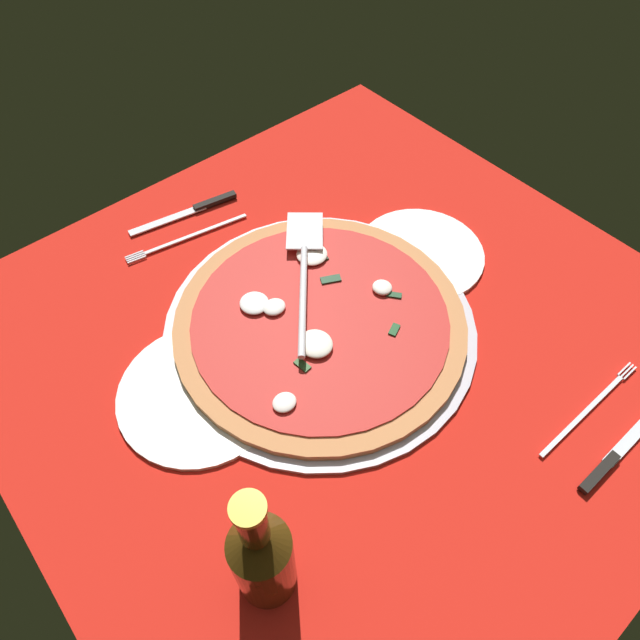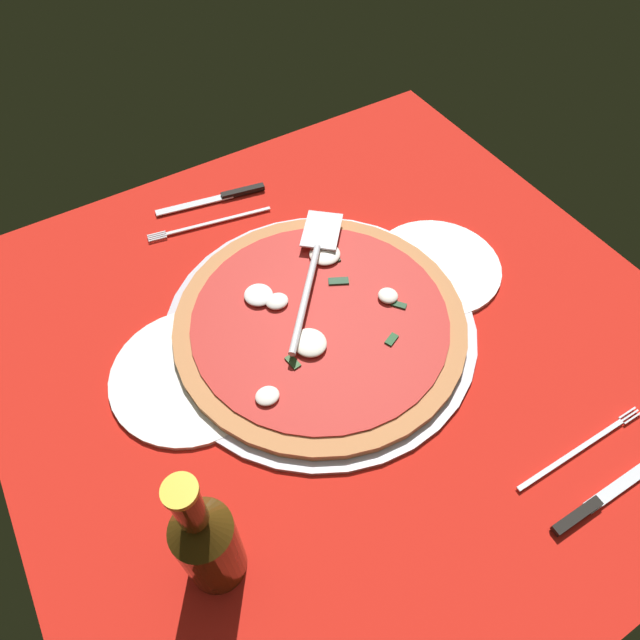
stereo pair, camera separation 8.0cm
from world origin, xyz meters
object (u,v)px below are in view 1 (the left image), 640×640
Objects in this scene: dinner_plate_right at (420,254)px; pizza_server at (304,269)px; dinner_plate_left at (200,393)px; place_setting_near at (602,433)px; place_setting_far at (191,224)px; beer_bottle at (262,556)px; pizza at (319,321)px.

dinner_plate_right is 19.74cm from pizza_server.
dinner_plate_left is 51.47cm from place_setting_near.
place_setting_far is 57.62cm from beer_bottle.
place_setting_far is at bearing 128.93° from dinner_plate_right.
place_setting_near is 0.94× the size of place_setting_far.
pizza_server reaches higher than dinner_plate_right.
place_setting_near is (12.81, -43.09, -3.71)cm from pizza_server.
beer_bottle is at bearing -139.84° from pizza.
dinner_plate_left is 0.97× the size of beer_bottle.
dinner_plate_right is 21.41cm from pizza.
dinner_plate_left and dinner_plate_right have the same top height.
place_setting_far is at bearing 59.37° from dinner_plate_left.
place_setting_near is at bearing -47.05° from dinner_plate_left.
dinner_plate_right is (40.41, -1.48, 0.00)cm from dinner_plate_left.
pizza_server is at bearing 13.68° from dinner_plate_left.
place_setting_far is (16.59, 28.01, -0.14)cm from dinner_plate_left.
place_setting_far is at bearing 106.24° from place_setting_near.
dinner_plate_right is at bearing -2.09° from dinner_plate_left.
dinner_plate_left is 32.56cm from place_setting_far.
dinner_plate_right is 53.10cm from beer_bottle.
beer_bottle reaches higher than pizza.
dinner_plate_left is at bearing 177.91° from dinner_plate_right.
place_setting_near and place_setting_far have the same top height.
pizza reaches higher than dinner_plate_right.
dinner_plate_right is 0.89× the size of place_setting_far.
pizza_server reaches higher than dinner_plate_left.
place_setting_near is at bearing -122.75° from pizza_server.
pizza is at bearing -163.18° from pizza_server.
pizza is (-21.37, -0.40, 1.21)cm from dinner_plate_right.
pizza_server is at bearing 44.99° from beer_bottle.
dinner_plate_left is 1.08× the size of dinner_plate_right.
beer_bottle is (-29.30, -29.29, 4.62)cm from pizza_server.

